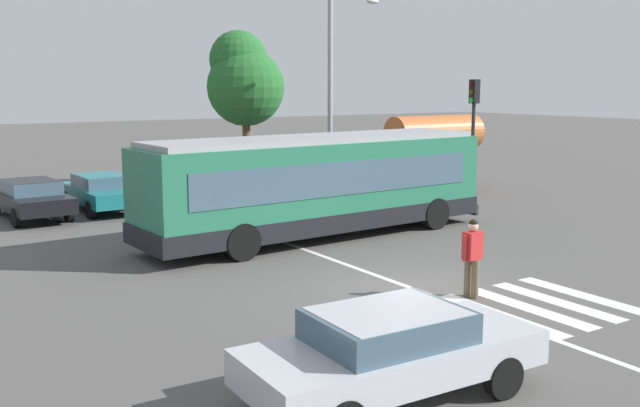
{
  "coord_description": "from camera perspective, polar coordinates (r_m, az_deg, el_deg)",
  "views": [
    {
      "loc": [
        -10.1,
        -11.84,
        4.53
      ],
      "look_at": [
        0.55,
        4.56,
        1.3
      ],
      "focal_mm": 40.22,
      "sensor_mm": 36.0,
      "label": 1
    }
  ],
  "objects": [
    {
      "name": "crosswalk_painted_stripes",
      "position": [
        14.9,
        14.09,
        -8.59
      ],
      "size": [
        5.54,
        3.21,
        0.01
      ],
      "color": "silver",
      "rests_on": "ground_plane"
    },
    {
      "name": "parked_car_black",
      "position": [
        26.47,
        -22.03,
        0.51
      ],
      "size": [
        2.11,
        4.61,
        1.35
      ],
      "color": "black",
      "rests_on": "ground_plane"
    },
    {
      "name": "parked_car_teal",
      "position": [
        27.21,
        -17.0,
        1.01
      ],
      "size": [
        1.98,
        4.56,
        1.35
      ],
      "color": "black",
      "rests_on": "ground_plane"
    },
    {
      "name": "parked_car_white",
      "position": [
        27.67,
        -11.12,
        1.38
      ],
      "size": [
        1.9,
        4.51,
        1.35
      ],
      "color": "black",
      "rests_on": "ground_plane"
    },
    {
      "name": "parked_car_blue",
      "position": [
        29.88,
        -1.54,
        2.13
      ],
      "size": [
        2.26,
        4.66,
        1.35
      ],
      "color": "black",
      "rests_on": "ground_plane"
    },
    {
      "name": "ground_plane",
      "position": [
        16.21,
        7.21,
        -6.92
      ],
      "size": [
        160.0,
        160.0,
        0.0
      ],
      "primitive_type": "plane",
      "color": "#514F4C"
    },
    {
      "name": "pedestrian_crossing_street",
      "position": [
        15.72,
        12.02,
        -3.93
      ],
      "size": [
        0.58,
        0.36,
        1.72
      ],
      "color": "brown",
      "rests_on": "ground_plane"
    },
    {
      "name": "lane_center_line",
      "position": [
        17.82,
        3.46,
        -5.35
      ],
      "size": [
        0.16,
        24.0,
        0.01
      ],
      "primitive_type": "cube",
      "color": "silver",
      "rests_on": "ground_plane"
    },
    {
      "name": "twin_arm_street_lamp",
      "position": [
        28.98,
        0.81,
        10.54
      ],
      "size": [
        4.78,
        0.32,
        8.18
      ],
      "color": "#939399",
      "rests_on": "ground_plane"
    },
    {
      "name": "parked_car_red",
      "position": [
        28.95,
        -5.92,
        1.85
      ],
      "size": [
        2.1,
        4.61,
        1.35
      ],
      "color": "black",
      "rests_on": "ground_plane"
    },
    {
      "name": "foreground_sedan",
      "position": [
        10.63,
        5.68,
        -11.41
      ],
      "size": [
        4.56,
        1.99,
        1.35
      ],
      "color": "black",
      "rests_on": "ground_plane"
    },
    {
      "name": "background_tree_right",
      "position": [
        32.66,
        -6.11,
        9.78
      ],
      "size": [
        3.47,
        3.47,
        6.97
      ],
      "color": "brown",
      "rests_on": "ground_plane"
    },
    {
      "name": "bus_stop_shelter",
      "position": [
        31.72,
        9.09,
        5.44
      ],
      "size": [
        4.56,
        1.54,
        3.25
      ],
      "color": "#28282B",
      "rests_on": "ground_plane"
    },
    {
      "name": "traffic_light_far_corner",
      "position": [
        28.08,
        12.1,
        6.43
      ],
      "size": [
        0.33,
        0.32,
        4.76
      ],
      "color": "#28282B",
      "rests_on": "ground_plane"
    },
    {
      "name": "city_transit_bus",
      "position": [
        21.37,
        -0.11,
        1.46
      ],
      "size": [
        11.41,
        3.21,
        3.06
      ],
      "color": "black",
      "rests_on": "ground_plane"
    },
    {
      "name": "parked_car_champagne",
      "position": [
        31.48,
        3.11,
        2.49
      ],
      "size": [
        1.94,
        4.54,
        1.35
      ],
      "color": "black",
      "rests_on": "ground_plane"
    }
  ]
}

